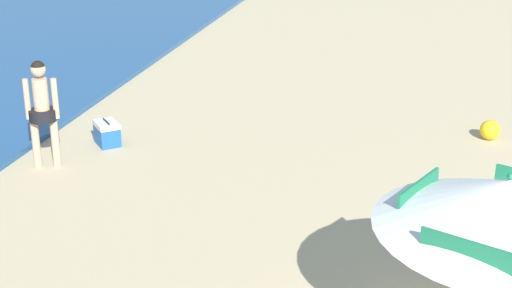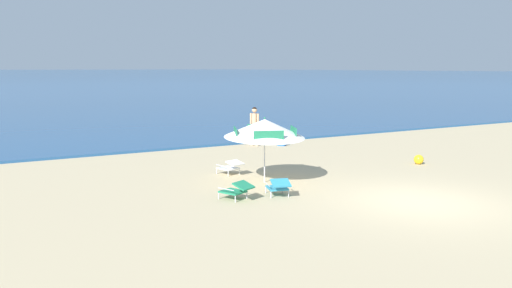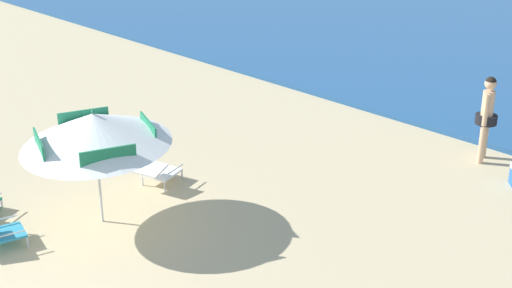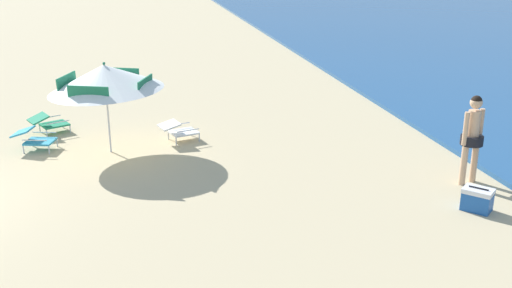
# 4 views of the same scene
# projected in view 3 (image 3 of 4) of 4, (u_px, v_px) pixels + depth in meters

# --- Properties ---
(beach_umbrella_striped_main) EXTENTS (2.69, 2.72, 2.01)m
(beach_umbrella_striped_main) POSITION_uv_depth(u_px,v_px,m) (95.00, 130.00, 12.11)
(beach_umbrella_striped_main) COLOR silver
(beach_umbrella_striped_main) RESTS_ON ground
(lounge_chair_facing_sea) EXTENTS (0.74, 0.96, 0.49)m
(lounge_chair_facing_sea) POSITION_uv_depth(u_px,v_px,m) (158.00, 171.00, 13.92)
(lounge_chair_facing_sea) COLOR white
(lounge_chair_facing_sea) RESTS_ON ground
(person_standing_near_shore) EXTENTS (0.42, 0.49, 1.73)m
(person_standing_near_shore) POSITION_uv_depth(u_px,v_px,m) (487.00, 113.00, 14.65)
(person_standing_near_shore) COLOR #D8A87F
(person_standing_near_shore) RESTS_ON ground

